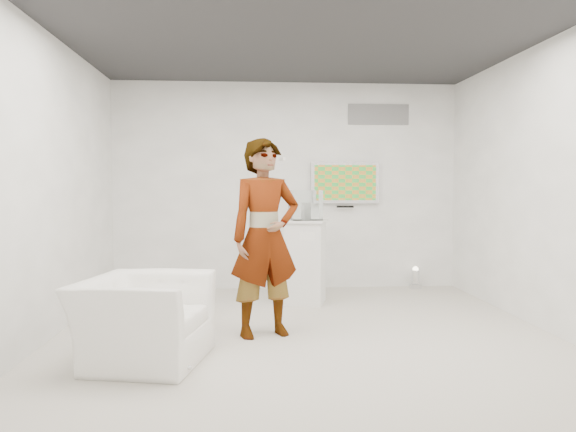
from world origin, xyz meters
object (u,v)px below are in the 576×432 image
at_px(person, 265,237).
at_px(armchair, 144,320).
at_px(pedestal, 305,262).
at_px(tv, 345,183).
at_px(floor_uplight, 415,278).

relative_size(person, armchair, 1.78).
bearing_deg(pedestal, tv, 56.49).
distance_m(tv, floor_uplight, 1.74).
xyz_separation_m(tv, pedestal, (-0.69, -1.04, -1.02)).
distance_m(armchair, floor_uplight, 4.64).
height_order(armchair, pedestal, pedestal).
xyz_separation_m(tv, armchair, (-2.30, -3.33, -1.19)).
relative_size(tv, floor_uplight, 3.31).
bearing_deg(person, floor_uplight, 27.01).
distance_m(person, floor_uplight, 3.45).
height_order(pedestal, floor_uplight, pedestal).
bearing_deg(floor_uplight, armchair, -136.11).
height_order(person, armchair, person).
bearing_deg(armchair, pedestal, -23.18).
distance_m(tv, pedestal, 1.61).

